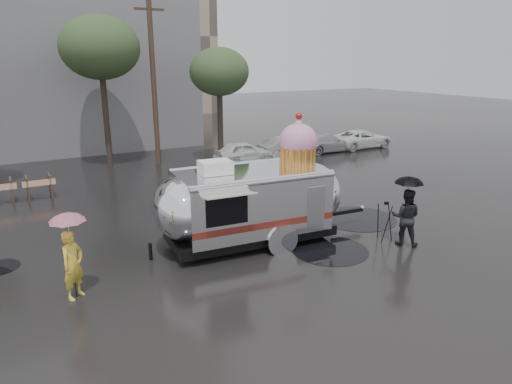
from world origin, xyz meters
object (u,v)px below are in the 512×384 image
person_left (73,265)px  tripod (385,218)px  airstream_trailer (253,199)px  person_right (406,217)px

person_left → tripod: person_left is taller
tripod → airstream_trailer: bearing=151.5°
airstream_trailer → tripod: size_ratio=5.82×
person_right → airstream_trailer: bearing=17.1°
airstream_trailer → person_left: 5.81m
airstream_trailer → person_right: 4.93m
person_right → person_left: bearing=39.6°
person_left → person_right: size_ratio=0.95×
airstream_trailer → person_right: size_ratio=4.20×
airstream_trailer → tripod: 4.41m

